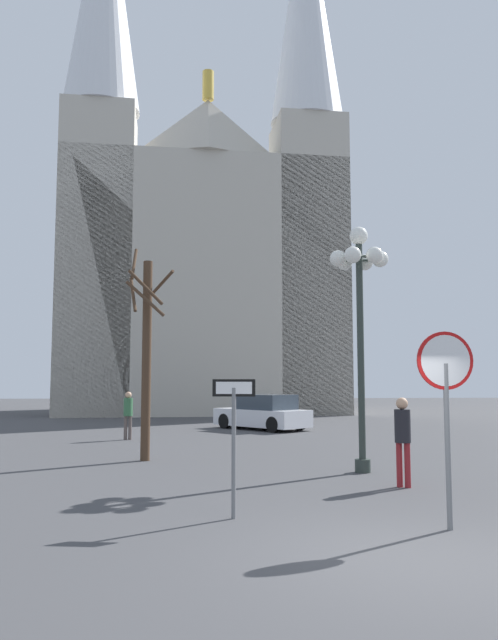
% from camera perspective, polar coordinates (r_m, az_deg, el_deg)
% --- Properties ---
extents(ground_plane, '(120.00, 120.00, 0.00)m').
position_cam_1_polar(ground_plane, '(8.05, 14.67, -20.87)').
color(ground_plane, '#424244').
extents(cathedral, '(18.10, 12.21, 35.77)m').
position_cam_1_polar(cathedral, '(40.16, -4.29, 7.66)').
color(cathedral, '#BCB5A5').
rests_on(cathedral, ground).
extents(stop_sign, '(0.86, 0.09, 2.85)m').
position_cam_1_polar(stop_sign, '(9.41, 17.95, -6.04)').
color(stop_sign, slate).
rests_on(stop_sign, ground).
extents(one_way_arrow_sign, '(0.68, 0.12, 2.15)m').
position_cam_1_polar(one_way_arrow_sign, '(9.69, -1.43, -9.97)').
color(one_way_arrow_sign, slate).
rests_on(one_way_arrow_sign, ground).
extents(street_lamp, '(1.41, 1.28, 5.78)m').
position_cam_1_polar(street_lamp, '(14.70, 10.31, 2.83)').
color(street_lamp, '#2D3833').
rests_on(street_lamp, ground).
extents(bare_tree, '(1.27, 1.27, 5.75)m').
position_cam_1_polar(bare_tree, '(16.55, -9.60, -2.82)').
color(bare_tree, '#473323').
rests_on(bare_tree, ground).
extents(parked_car_near_white, '(4.12, 4.35, 1.48)m').
position_cam_1_polar(parked_car_near_white, '(26.26, 1.29, -8.70)').
color(parked_car_near_white, silver).
rests_on(parked_car_near_white, ground).
extents(pedestrian_walking, '(0.32, 0.32, 1.69)m').
position_cam_1_polar(pedestrian_walking, '(22.27, -11.25, -8.31)').
color(pedestrian_walking, '#594C47').
rests_on(pedestrian_walking, ground).
extents(pedestrian_standing, '(0.32, 0.32, 1.78)m').
position_cam_1_polar(pedestrian_standing, '(12.79, 14.18, -10.15)').
color(pedestrian_standing, maroon).
rests_on(pedestrian_standing, ground).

